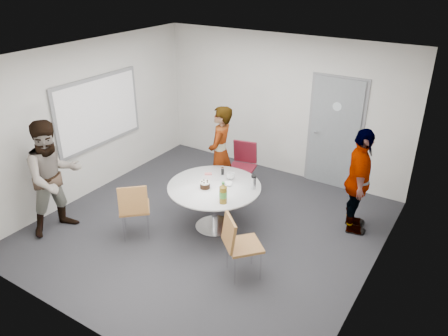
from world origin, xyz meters
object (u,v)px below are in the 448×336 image
Objects in this scene: person_left at (54,178)px; person_right at (358,182)px; chair_near_left at (134,206)px; door at (335,134)px; person_main at (220,154)px; whiteboard at (99,112)px; chair_far at (243,162)px; table at (216,192)px; chair_near_right at (237,241)px.

person_left is 1.07× the size of person_right.
chair_near_left is 3.40m from person_right.
door is 2.14m from person_main.
person_main is 1.01× the size of person_right.
whiteboard is 2.03× the size of chair_near_left.
person_left is at bearing -50.10° from person_main.
door reaches higher than person_main.
door is 1.74m from chair_far.
whiteboard reaches higher than person_left.
table is (2.57, -0.14, -0.80)m from whiteboard.
person_main is (-1.47, -1.55, -0.17)m from door.
whiteboard is at bearing 106.05° from chair_near_left.
door is 4.25m from whiteboard.
person_right is (0.97, 1.95, 0.28)m from chair_near_right.
whiteboard is 1.64m from person_left.
door reaches higher than person_right.
whiteboard reaches higher than chair_near_left.
person_right is at bearing 105.56° from chair_near_right.
person_left is at bearing 157.81° from chair_near_left.
chair_near_left is 0.55× the size of person_right.
whiteboard is 2.29m from person_main.
chair_near_right is at bearing 24.42° from person_main.
person_main is (-0.20, -0.45, 0.28)m from chair_far.
chair_far reaches higher than chair_near_left.
whiteboard is at bearing 176.77° from table.
door is 2.65m from table.
chair_near_left is 2.28m from chair_far.
table is 2.45m from person_left.
person_main is 2.33m from person_right.
chair_near_right is 0.54× the size of person_main.
person_main reaches higher than table.
person_main is 0.94× the size of person_left.
table reaches higher than chair_far.
chair_near_right is 3.00m from person_left.
person_right is (2.32, 0.26, -0.01)m from person_main.
door reaches higher than chair_near_left.
person_right is (2.73, 2.02, 0.28)m from chair_near_left.
chair_far is at bearing 27.27° from whiteboard.
whiteboard is 2.02× the size of chair_far.
person_left is at bearing -70.76° from whiteboard.
chair_near_right is 2.43m from chair_far.
person_right is (3.90, 2.46, -0.06)m from person_left.
chair_near_right is (0.88, -0.81, -0.09)m from table.
door is 1.17× the size of person_left.
chair_far is (0.60, 2.20, 0.01)m from chair_near_left.
door is at bearing 17.76° from chair_near_left.
table is at bearing -112.29° from door.
person_left is (-1.17, -0.44, 0.34)m from chair_near_left.
chair_near_left is at bearing -135.04° from table.
person_main is (2.09, 0.73, -0.60)m from whiteboard.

